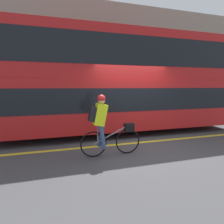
{
  "coord_description": "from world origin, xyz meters",
  "views": [
    {
      "loc": [
        -2.22,
        -4.78,
        1.82
      ],
      "look_at": [
        -0.72,
        0.61,
        1.0
      ],
      "focal_mm": 28.0,
      "sensor_mm": 36.0,
      "label": 1
    }
  ],
  "objects": [
    {
      "name": "building_facade",
      "position": [
        0.0,
        6.26,
        3.44
      ],
      "size": [
        60.0,
        0.3,
        6.89
      ],
      "color": "gray",
      "rests_on": "ground_plane"
    },
    {
      "name": "cyclist_on_bike",
      "position": [
        -1.22,
        -0.48,
        0.87
      ],
      "size": [
        1.63,
        0.32,
        1.62
      ],
      "color": "black",
      "rests_on": "ground_plane"
    },
    {
      "name": "bus",
      "position": [
        -0.11,
        1.93,
        2.07
      ],
      "size": [
        9.23,
        2.54,
        3.76
      ],
      "color": "black",
      "rests_on": "ground_plane"
    },
    {
      "name": "trash_bin",
      "position": [
        -1.0,
        5.18,
        0.58
      ],
      "size": [
        0.55,
        0.55,
        0.85
      ],
      "color": "#194C23",
      "rests_on": "sidewalk_curb"
    },
    {
      "name": "ground_plane",
      "position": [
        0.0,
        0.0,
        0.0
      ],
      "size": [
        80.0,
        80.0,
        0.0
      ],
      "primitive_type": "plane",
      "color": "#424244"
    },
    {
      "name": "road_center_line",
      "position": [
        0.0,
        0.28,
        0.0
      ],
      "size": [
        50.0,
        0.14,
        0.01
      ],
      "primitive_type": "cube",
      "color": "yellow",
      "rests_on": "ground_plane"
    },
    {
      "name": "street_sign_post",
      "position": [
        -4.05,
        5.17,
        1.65
      ],
      "size": [
        0.36,
        0.09,
        2.69
      ],
      "color": "#59595B",
      "rests_on": "sidewalk_curb"
    },
    {
      "name": "sidewalk_curb",
      "position": [
        0.0,
        5.26,
        0.08
      ],
      "size": [
        60.0,
        1.7,
        0.16
      ],
      "color": "#A8A399",
      "rests_on": "ground_plane"
    }
  ]
}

